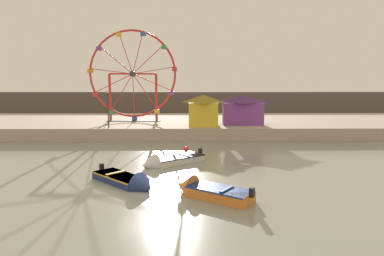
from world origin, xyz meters
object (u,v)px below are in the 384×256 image
motorboat_orange_hull (207,191)px  mooring_buoy_orange (186,149)px  motorboat_navy_blue (129,181)px  carnival_booth_purple_stall (243,109)px  motorboat_pale_grey (168,161)px  promenade_lamp_near (108,103)px  ferris_wheel_red_frame (133,76)px  carnival_booth_yellow_awning (203,110)px

motorboat_orange_hull → mooring_buoy_orange: size_ratio=9.39×
motorboat_navy_blue → carnival_booth_purple_stall: carnival_booth_purple_stall is taller
motorboat_pale_grey → carnival_booth_purple_stall: size_ratio=0.99×
carnival_booth_purple_stall → mooring_buoy_orange: (-6.08, -8.46, -2.73)m
motorboat_pale_grey → promenade_lamp_near: size_ratio=1.26×
motorboat_pale_grey → mooring_buoy_orange: 4.80m
ferris_wheel_red_frame → mooring_buoy_orange: bearing=-62.0°
motorboat_pale_grey → motorboat_navy_blue: size_ratio=1.10×
motorboat_navy_blue → promenade_lamp_near: bearing=152.1°
motorboat_orange_hull → ferris_wheel_red_frame: 25.28m
promenade_lamp_near → ferris_wheel_red_frame: bearing=76.4°
motorboat_navy_blue → carnival_booth_purple_stall: 20.40m
motorboat_orange_hull → carnival_booth_yellow_awning: 19.05m
ferris_wheel_red_frame → mooring_buoy_orange: 14.91m
motorboat_navy_blue → carnival_booth_purple_stall: bearing=107.9°
motorboat_pale_grey → mooring_buoy_orange: motorboat_pale_grey is taller
ferris_wheel_red_frame → carnival_booth_purple_stall: bearing=-15.4°
motorboat_orange_hull → carnival_booth_purple_stall: size_ratio=0.86×
carnival_booth_purple_stall → mooring_buoy_orange: bearing=-122.9°
motorboat_pale_grey → motorboat_orange_hull: motorboat_orange_hull is taller
motorboat_orange_hull → carnival_booth_purple_stall: (4.93, 19.89, 2.66)m
promenade_lamp_near → mooring_buoy_orange: size_ratio=8.57×
carnival_booth_yellow_awning → mooring_buoy_orange: carnival_booth_yellow_awning is taller
ferris_wheel_red_frame → promenade_lamp_near: 6.98m
motorboat_navy_blue → mooring_buoy_orange: (3.07, 9.56, -0.01)m
motorboat_pale_grey → carnival_booth_purple_stall: carnival_booth_purple_stall is taller
carnival_booth_yellow_awning → mooring_buoy_orange: bearing=-101.5°
motorboat_pale_grey → carnival_booth_yellow_awning: carnival_booth_yellow_awning is taller
motorboat_orange_hull → mooring_buoy_orange: 11.49m
motorboat_orange_hull → ferris_wheel_red_frame: bearing=-36.6°
motorboat_pale_grey → ferris_wheel_red_frame: size_ratio=0.45×
carnival_booth_purple_stall → carnival_booth_yellow_awning: (-4.31, -1.05, 0.04)m
ferris_wheel_red_frame → carnival_booth_yellow_awning: 9.93m
carnival_booth_yellow_awning → motorboat_pale_grey: bearing=-102.2°
ferris_wheel_red_frame → promenade_lamp_near: size_ratio=2.82×
carnival_booth_purple_stall → promenade_lamp_near: bearing=-165.9°
motorboat_pale_grey → mooring_buoy_orange: (1.25, 4.63, -0.03)m
motorboat_pale_grey → promenade_lamp_near: (-6.56, 10.32, 3.54)m
motorboat_navy_blue → carnival_booth_purple_stall: (9.16, 18.02, 2.72)m
motorboat_orange_hull → carnival_booth_yellow_awning: (0.62, 18.84, 2.70)m
carnival_booth_purple_stall → carnival_booth_yellow_awning: carnival_booth_yellow_awning is taller
motorboat_navy_blue → mooring_buoy_orange: motorboat_navy_blue is taller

